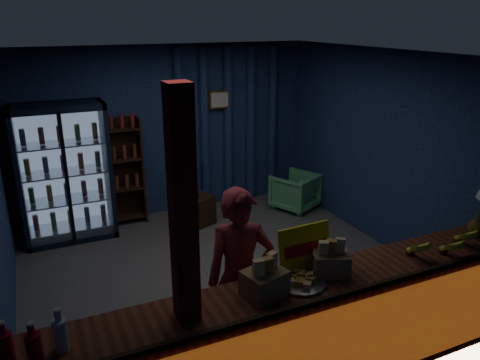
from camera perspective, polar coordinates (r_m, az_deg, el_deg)
name	(u,v)px	position (r m, az deg, el deg)	size (l,w,h in m)	color
ground	(223,274)	(5.81, -2.11, -11.40)	(4.60, 4.60, 0.00)	#515154
room_walls	(221,150)	(5.19, -2.32, 3.67)	(4.60, 4.60, 4.60)	navy
counter	(310,332)	(4.14, 8.52, -17.90)	(4.40, 0.57, 0.99)	brown
support_post	(186,272)	(3.31, -6.65, -11.11)	(0.16, 0.16, 2.60)	maroon
beverage_cooler	(64,173)	(6.86, -20.62, 0.79)	(1.20, 0.62, 1.90)	black
bottle_shelf	(125,172)	(7.13, -13.81, 0.98)	(0.50, 0.28, 1.60)	#321D10
curtain_folds	(228,127)	(7.55, -1.45, 6.53)	(1.74, 0.14, 2.50)	navy
framed_picture	(220,100)	(7.36, -2.43, 9.76)	(0.36, 0.04, 0.28)	gold
shopkeeper	(240,278)	(4.15, 0.03, -11.87)	(0.60, 0.39, 1.63)	maroon
green_chair	(295,191)	(7.62, 6.71, -1.36)	(0.63, 0.65, 0.59)	#5EBD78
side_table	(197,211)	(7.03, -5.30, -3.79)	(0.58, 0.51, 0.53)	#321D10
yellow_sign	(305,248)	(3.97, 7.91, -8.19)	(0.49, 0.11, 0.39)	#D6C80B
soda_bottles	(34,343)	(3.29, -23.84, -17.68)	(0.41, 0.17, 0.30)	#AF0B20
snack_box_left	(264,281)	(3.64, 3.00, -12.19)	(0.36, 0.32, 0.33)	#9A764A
snack_box_centre	(330,261)	(3.98, 10.95, -9.69)	(0.36, 0.33, 0.31)	#9A764A
pastry_tray	(300,281)	(3.85, 7.39, -12.09)	(0.41, 0.41, 0.07)	silver
banana_bunches	(442,243)	(4.61, 23.42, -7.09)	(0.84, 0.32, 0.18)	yellow
pineapple	(478,225)	(5.06, 26.98, -4.91)	(0.17, 0.17, 0.30)	brown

